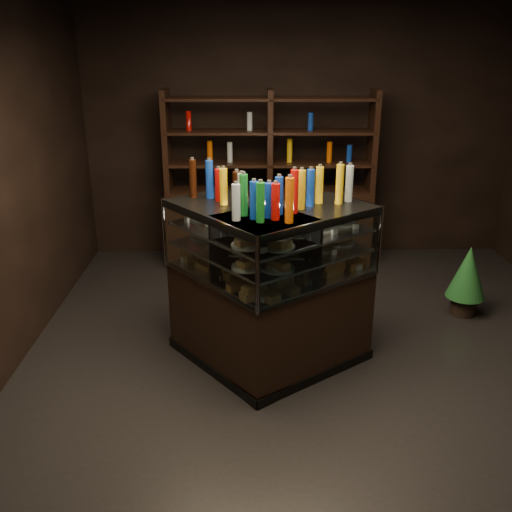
{
  "coord_description": "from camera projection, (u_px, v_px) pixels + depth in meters",
  "views": [
    {
      "loc": [
        -0.64,
        -4.26,
        2.48
      ],
      "look_at": [
        -0.57,
        -0.32,
        0.99
      ],
      "focal_mm": 40.0,
      "sensor_mm": 36.0,
      "label": 1
    }
  ],
  "objects": [
    {
      "name": "food_display",
      "position": [
        267.0,
        247.0,
        4.3
      ],
      "size": [
        1.38,
        0.98,
        0.41
      ],
      "color": "#DB934E",
      "rests_on": "display_case"
    },
    {
      "name": "back_shelving",
      "position": [
        269.0,
        214.0,
        6.56
      ],
      "size": [
        2.33,
        0.45,
        2.0
      ],
      "rotation": [
        0.0,
        0.0,
        -0.01
      ],
      "color": "black",
      "rests_on": "ground"
    },
    {
      "name": "display_case",
      "position": [
        267.0,
        315.0,
        4.51
      ],
      "size": [
        1.72,
        1.33,
        1.32
      ],
      "rotation": [
        0.0,
        0.0,
        -0.14
      ],
      "color": "black",
      "rests_on": "ground"
    },
    {
      "name": "bottles_top",
      "position": [
        268.0,
        191.0,
        4.15
      ],
      "size": [
        1.21,
        0.84,
        0.3
      ],
      "color": "silver",
      "rests_on": "display_case"
    },
    {
      "name": "room_shell",
      "position": [
        332.0,
        119.0,
        4.18
      ],
      "size": [
        5.02,
        5.02,
        3.01
      ],
      "color": "black",
      "rests_on": "ground"
    },
    {
      "name": "potted_conifer",
      "position": [
        468.0,
        271.0,
        5.37
      ],
      "size": [
        0.36,
        0.36,
        0.78
      ],
      "rotation": [
        0.0,
        0.0,
        0.04
      ],
      "color": "black",
      "rests_on": "ground"
    },
    {
      "name": "ground",
      "position": [
        321.0,
        351.0,
        4.87
      ],
      "size": [
        5.0,
        5.0,
        0.0
      ],
      "primitive_type": "plane",
      "color": "black",
      "rests_on": "ground"
    }
  ]
}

